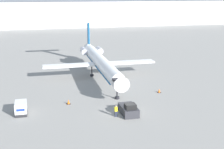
{
  "coord_description": "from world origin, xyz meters",
  "views": [
    {
      "loc": [
        -12.77,
        -41.59,
        17.86
      ],
      "look_at": [
        0.0,
        10.65,
        3.37
      ],
      "focal_mm": 50.0,
      "sensor_mm": 36.0,
      "label": 1
    }
  ],
  "objects_px": {
    "worker_near_tug": "(116,111)",
    "traffic_cone_left": "(68,102)",
    "pushback_tug": "(129,109)",
    "airplane_main": "(100,61)",
    "luggage_cart": "(21,108)",
    "traffic_cone_right": "(159,91)"
  },
  "relations": [
    {
      "from": "worker_near_tug",
      "to": "traffic_cone_left",
      "type": "height_order",
      "value": "worker_near_tug"
    },
    {
      "from": "pushback_tug",
      "to": "worker_near_tug",
      "type": "relative_size",
      "value": 2.39
    },
    {
      "from": "airplane_main",
      "to": "luggage_cart",
      "type": "relative_size",
      "value": 11.68
    },
    {
      "from": "luggage_cart",
      "to": "traffic_cone_left",
      "type": "relative_size",
      "value": 3.84
    },
    {
      "from": "worker_near_tug",
      "to": "airplane_main",
      "type": "bearing_deg",
      "value": 84.27
    },
    {
      "from": "worker_near_tug",
      "to": "traffic_cone_right",
      "type": "height_order",
      "value": "worker_near_tug"
    },
    {
      "from": "worker_near_tug",
      "to": "traffic_cone_left",
      "type": "distance_m",
      "value": 9.32
    },
    {
      "from": "airplane_main",
      "to": "worker_near_tug",
      "type": "height_order",
      "value": "airplane_main"
    },
    {
      "from": "airplane_main",
      "to": "traffic_cone_right",
      "type": "height_order",
      "value": "airplane_main"
    },
    {
      "from": "pushback_tug",
      "to": "traffic_cone_left",
      "type": "relative_size",
      "value": 5.48
    },
    {
      "from": "pushback_tug",
      "to": "worker_near_tug",
      "type": "xyz_separation_m",
      "value": [
        -2.07,
        -0.51,
        0.19
      ]
    },
    {
      "from": "traffic_cone_right",
      "to": "airplane_main",
      "type": "bearing_deg",
      "value": 122.23
    },
    {
      "from": "traffic_cone_right",
      "to": "pushback_tug",
      "type": "bearing_deg",
      "value": -134.44
    },
    {
      "from": "pushback_tug",
      "to": "traffic_cone_left",
      "type": "distance_m",
      "value": 10.49
    },
    {
      "from": "pushback_tug",
      "to": "traffic_cone_right",
      "type": "distance_m",
      "value": 11.92
    },
    {
      "from": "pushback_tug",
      "to": "traffic_cone_left",
      "type": "height_order",
      "value": "pushback_tug"
    },
    {
      "from": "pushback_tug",
      "to": "traffic_cone_right",
      "type": "xyz_separation_m",
      "value": [
        8.34,
        8.51,
        -0.39
      ]
    },
    {
      "from": "worker_near_tug",
      "to": "luggage_cart",
      "type": "bearing_deg",
      "value": 162.28
    },
    {
      "from": "traffic_cone_left",
      "to": "airplane_main",
      "type": "bearing_deg",
      "value": 60.84
    },
    {
      "from": "worker_near_tug",
      "to": "traffic_cone_left",
      "type": "bearing_deg",
      "value": 131.86
    },
    {
      "from": "traffic_cone_right",
      "to": "traffic_cone_left",
      "type": "bearing_deg",
      "value": -172.86
    },
    {
      "from": "pushback_tug",
      "to": "traffic_cone_left",
      "type": "bearing_deg",
      "value": 142.19
    }
  ]
}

